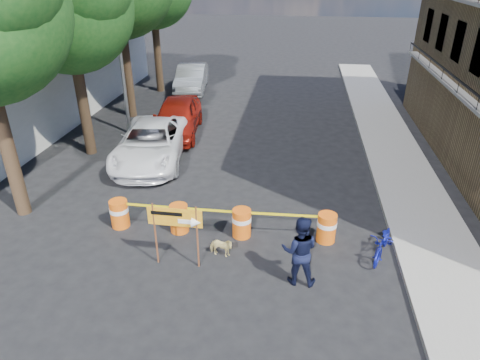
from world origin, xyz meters
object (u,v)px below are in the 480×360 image
(bicycle, at_px, (386,231))
(dog, at_px, (221,247))
(barrel_far_right, at_px, (327,227))
(suv_white, at_px, (151,143))
(barrel_mid_right, at_px, (242,222))
(detour_sign, at_px, (182,223))
(sedan_silver, at_px, (191,78))
(pedestrian, at_px, (300,251))
(sedan_red, at_px, (177,117))
(barrel_far_left, at_px, (119,213))
(barrel_mid_left, at_px, (179,218))

(bicycle, distance_m, dog, 4.57)
(barrel_far_right, height_order, suv_white, suv_white)
(bicycle, distance_m, suv_white, 10.06)
(barrel_mid_right, relative_size, detour_sign, 0.48)
(barrel_far_right, bearing_deg, detour_sign, -156.08)
(barrel_mid_right, bearing_deg, sedan_silver, 108.88)
(pedestrian, height_order, dog, pedestrian)
(dog, bearing_deg, pedestrian, -101.04)
(suv_white, bearing_deg, sedan_silver, 87.58)
(barrel_far_right, relative_size, sedan_red, 0.18)
(barrel_far_left, relative_size, bicycle, 0.52)
(barrel_mid_right, distance_m, detour_sign, 2.29)
(detour_sign, relative_size, sedan_red, 0.38)
(dog, distance_m, sedan_red, 9.92)
(sedan_red, bearing_deg, suv_white, -100.82)
(barrel_far_left, bearing_deg, barrel_far_right, 0.84)
(barrel_mid_left, bearing_deg, sedan_red, 105.62)
(suv_white, bearing_deg, bicycle, -39.77)
(suv_white, bearing_deg, barrel_far_right, -42.20)
(barrel_mid_right, bearing_deg, detour_sign, -129.72)
(bicycle, xyz_separation_m, sedan_silver, (-9.38, 16.05, -0.05))
(pedestrian, xyz_separation_m, bicycle, (2.33, 1.38, -0.11))
(sedan_silver, bearing_deg, bicycle, -66.67)
(dog, distance_m, sedan_silver, 17.39)
(bicycle, distance_m, sedan_silver, 18.60)
(barrel_mid_right, distance_m, bicycle, 4.10)
(dog, height_order, suv_white, suv_white)
(sedan_red, bearing_deg, detour_sign, -80.04)
(pedestrian, relative_size, suv_white, 0.34)
(bicycle, bearing_deg, pedestrian, -127.81)
(barrel_mid_right, relative_size, bicycle, 0.52)
(barrel_far_right, bearing_deg, pedestrian, -112.25)
(barrel_far_left, bearing_deg, sedan_red, 92.49)
(barrel_far_left, bearing_deg, barrel_mid_left, -0.25)
(barrel_mid_left, xyz_separation_m, pedestrian, (3.65, -1.84, 0.50))
(barrel_mid_left, height_order, barrel_mid_right, same)
(barrel_far_left, height_order, bicycle, bicycle)
(barrel_far_right, xyz_separation_m, dog, (-2.95, -1.18, -0.17))
(pedestrian, bearing_deg, suv_white, -46.41)
(dog, bearing_deg, sedan_silver, 24.69)
(barrel_mid_right, bearing_deg, suv_white, 131.88)
(detour_sign, height_order, dog, detour_sign)
(barrel_mid_left, height_order, suv_white, suv_white)
(detour_sign, bearing_deg, sedan_red, 107.08)
(barrel_far_right, distance_m, bicycle, 1.68)
(barrel_far_left, distance_m, detour_sign, 3.11)
(barrel_mid_left, xyz_separation_m, dog, (1.49, -1.08, -0.17))
(detour_sign, bearing_deg, dog, 31.21)
(barrel_far_right, bearing_deg, bicycle, -19.84)
(bicycle, relative_size, suv_white, 0.31)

